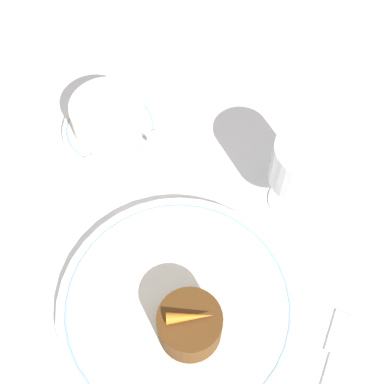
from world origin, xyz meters
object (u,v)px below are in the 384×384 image
object	(u,v)px
dinner_plate	(178,305)
dessert_cake	(190,325)
fork	(330,368)
wine_glass	(304,166)
coffee_cup	(109,117)

from	to	relation	value
dinner_plate	dessert_cake	bearing A→B (deg)	-32.66
dinner_plate	fork	bearing A→B (deg)	11.79
dinner_plate	wine_glass	xyz separation A→B (m)	(0.04, 0.20, 0.07)
coffee_cup	wine_glass	bearing A→B (deg)	9.97
coffee_cup	dessert_cake	xyz separation A→B (m)	(0.25, -0.17, 0.00)
dinner_plate	fork	size ratio (longest dim) A/B	1.59
wine_glass	dessert_cake	xyz separation A→B (m)	(-0.01, -0.22, -0.04)
wine_glass	dessert_cake	world-z (taller)	wine_glass
wine_glass	dessert_cake	bearing A→B (deg)	-93.17
wine_glass	dessert_cake	size ratio (longest dim) A/B	1.70
dinner_plate	dessert_cake	size ratio (longest dim) A/B	3.98
coffee_cup	wine_glass	size ratio (longest dim) A/B	1.04
dessert_cake	fork	bearing A→B (deg)	20.73
coffee_cup	dessert_cake	bearing A→B (deg)	-34.76
dinner_plate	wine_glass	bearing A→B (deg)	78.24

